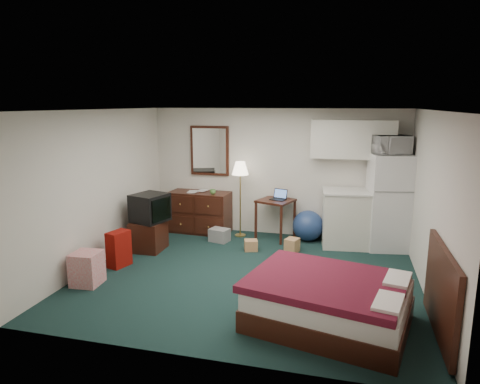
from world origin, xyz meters
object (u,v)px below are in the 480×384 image
(dresser, at_px, (200,212))
(suitcase, at_px, (119,249))
(desk, at_px, (275,219))
(fridge, at_px, (389,202))
(floor_lamp, at_px, (240,199))
(kitchen_counter, at_px, (348,219))
(bed, at_px, (329,302))
(tv_stand, at_px, (149,236))

(dresser, distance_m, suitcase, 2.22)
(desk, bearing_deg, dresser, -162.51)
(desk, relative_size, fridge, 0.45)
(floor_lamp, height_order, kitchen_counter, floor_lamp)
(kitchen_counter, distance_m, bed, 3.05)
(desk, xyz_separation_m, kitchen_counter, (1.37, -0.09, 0.12))
(dresser, distance_m, desk, 1.57)
(dresser, relative_size, bed, 0.69)
(desk, xyz_separation_m, fridge, (2.06, -0.05, 0.47))
(floor_lamp, xyz_separation_m, suitcase, (-1.49, -2.06, -0.45))
(floor_lamp, xyz_separation_m, kitchen_counter, (2.08, -0.08, -0.24))
(tv_stand, height_order, suitcase, suitcase)
(dresser, xyz_separation_m, desk, (1.57, -0.05, -0.03))
(floor_lamp, xyz_separation_m, bed, (1.89, -3.12, -0.46))
(desk, height_order, tv_stand, desk)
(bed, height_order, tv_stand, bed)
(kitchen_counter, distance_m, suitcase, 4.09)
(floor_lamp, distance_m, suitcase, 2.59)
(fridge, bearing_deg, kitchen_counter, 174.51)
(bed, bearing_deg, floor_lamp, 134.31)
(floor_lamp, bearing_deg, fridge, -0.79)
(floor_lamp, bearing_deg, desk, 0.97)
(bed, xyz_separation_m, suitcase, (-3.38, 1.06, 0.01))
(fridge, relative_size, suitcase, 2.96)
(kitchen_counter, relative_size, fridge, 0.59)
(suitcase, bearing_deg, tv_stand, 99.14)
(bed, relative_size, tv_stand, 3.09)
(desk, relative_size, bed, 0.44)
(desk, height_order, bed, desk)
(floor_lamp, height_order, suitcase, floor_lamp)
(kitchen_counter, distance_m, fridge, 0.77)
(dresser, height_order, bed, dresser)
(fridge, relative_size, bed, 0.97)
(desk, bearing_deg, floor_lamp, -159.71)
(desk, xyz_separation_m, tv_stand, (-2.09, -1.23, -0.12))
(dresser, bearing_deg, bed, -45.92)
(desk, xyz_separation_m, suitcase, (-2.20, -2.08, -0.10))
(kitchen_counter, height_order, bed, kitchen_counter)
(desk, bearing_deg, suitcase, -117.30)
(floor_lamp, height_order, fridge, fridge)
(dresser, distance_m, floor_lamp, 0.93)
(kitchen_counter, height_order, fridge, fridge)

